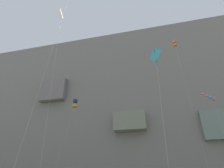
{
  "coord_description": "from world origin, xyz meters",
  "views": [
    {
      "loc": [
        8.12,
        -5.5,
        2.81
      ],
      "look_at": [
        2.41,
        18.37,
        16.23
      ],
      "focal_mm": 29.43,
      "sensor_mm": 36.0,
      "label": 1
    }
  ],
  "objects_px": {
    "kite_diamond_mid_left": "(156,58)",
    "kite_box_far_left": "(75,103)",
    "kite_diamond_front_field": "(61,18)",
    "kite_box_upper_right": "(175,44)",
    "kite_windsock_near_cliff": "(211,98)"
  },
  "relations": [
    {
      "from": "kite_box_far_left",
      "to": "kite_diamond_front_field",
      "type": "bearing_deg",
      "value": -73.79
    },
    {
      "from": "kite_box_far_left",
      "to": "kite_windsock_near_cliff",
      "type": "distance_m",
      "value": 34.04
    },
    {
      "from": "kite_diamond_front_field",
      "to": "kite_box_far_left",
      "type": "bearing_deg",
      "value": 106.21
    },
    {
      "from": "kite_diamond_mid_left",
      "to": "kite_box_far_left",
      "type": "height_order",
      "value": "kite_box_far_left"
    },
    {
      "from": "kite_diamond_front_field",
      "to": "kite_windsock_near_cliff",
      "type": "relative_size",
      "value": 1.37
    },
    {
      "from": "kite_box_upper_right",
      "to": "kite_box_far_left",
      "type": "bearing_deg",
      "value": 173.11
    },
    {
      "from": "kite_diamond_mid_left",
      "to": "kite_box_upper_right",
      "type": "xyz_separation_m",
      "value": [
        6.26,
        21.0,
        18.63
      ]
    },
    {
      "from": "kite_diamond_mid_left",
      "to": "kite_box_far_left",
      "type": "relative_size",
      "value": 0.74
    },
    {
      "from": "kite_diamond_front_field",
      "to": "kite_windsock_near_cliff",
      "type": "xyz_separation_m",
      "value": [
        27.38,
        25.03,
        -6.71
      ]
    },
    {
      "from": "kite_diamond_mid_left",
      "to": "kite_diamond_front_field",
      "type": "relative_size",
      "value": 0.57
    },
    {
      "from": "kite_diamond_mid_left",
      "to": "kite_box_upper_right",
      "type": "relative_size",
      "value": 0.49
    },
    {
      "from": "kite_diamond_front_field",
      "to": "kite_box_upper_right",
      "type": "height_order",
      "value": "kite_box_upper_right"
    },
    {
      "from": "kite_box_far_left",
      "to": "kite_diamond_front_field",
      "type": "height_order",
      "value": "kite_diamond_front_field"
    },
    {
      "from": "kite_box_far_left",
      "to": "kite_box_upper_right",
      "type": "relative_size",
      "value": 0.65
    },
    {
      "from": "kite_diamond_mid_left",
      "to": "kite_windsock_near_cliff",
      "type": "height_order",
      "value": "kite_windsock_near_cliff"
    }
  ]
}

